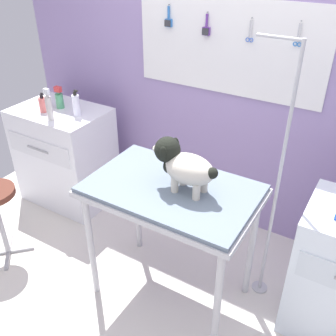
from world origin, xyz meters
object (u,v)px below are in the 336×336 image
dog (183,165)px  counter_left (66,156)px  grooming_arm (275,195)px  grooming_table (171,199)px  detangler_spray (43,104)px

dog → counter_left: (-1.49, 0.49, -0.62)m
grooming_arm → grooming_table: bearing=-146.6°
grooming_arm → counter_left: 2.00m
detangler_spray → counter_left: bearing=51.8°
grooming_table → detangler_spray: (-1.50, 0.41, 0.16)m
grooming_arm → counter_left: grooming_arm is taller
counter_left → detangler_spray: size_ratio=5.38×
grooming_arm → dog: (-0.47, -0.34, 0.24)m
grooming_arm → dog: grooming_arm is taller
grooming_arm → counter_left: bearing=175.4°
detangler_spray → dog: bearing=-14.4°
grooming_table → grooming_arm: size_ratio=0.59×
counter_left → grooming_table: bearing=-19.6°
counter_left → detangler_spray: (-0.07, -0.09, 0.52)m
grooming_arm → dog: 0.62m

